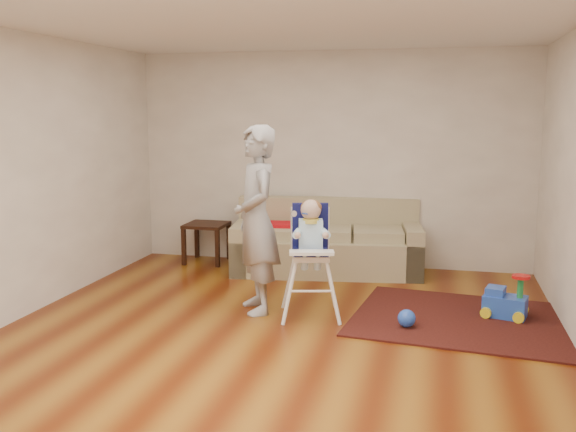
% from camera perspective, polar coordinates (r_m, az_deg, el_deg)
% --- Properties ---
extents(ground, '(5.50, 5.50, 0.00)m').
position_cam_1_polar(ground, '(5.79, -0.93, -10.45)').
color(ground, '#551D07').
rests_on(ground, ground).
extents(room_envelope, '(5.04, 5.52, 2.72)m').
position_cam_1_polar(room_envelope, '(5.96, 0.28, 8.53)').
color(room_envelope, beige).
rests_on(room_envelope, ground).
extents(sofa, '(2.37, 1.23, 0.87)m').
position_cam_1_polar(sofa, '(7.84, 3.46, -1.86)').
color(sofa, '#9A916E').
rests_on(sofa, ground).
extents(side_table, '(0.51, 0.51, 0.51)m').
position_cam_1_polar(side_table, '(8.43, -7.23, -2.37)').
color(side_table, black).
rests_on(side_table, ground).
extents(area_rug, '(2.41, 1.92, 0.02)m').
position_cam_1_polar(area_rug, '(6.35, 16.29, -8.93)').
color(area_rug, black).
rests_on(area_rug, ground).
extents(ride_on_toy, '(0.45, 0.37, 0.43)m').
position_cam_1_polar(ride_on_toy, '(6.47, 18.77, -6.66)').
color(ride_on_toy, blue).
rests_on(ride_on_toy, area_rug).
extents(toy_ball, '(0.16, 0.16, 0.16)m').
position_cam_1_polar(toy_ball, '(5.98, 10.50, -8.94)').
color(toy_ball, blue).
rests_on(toy_ball, area_rug).
extents(high_chair, '(0.64, 0.64, 1.15)m').
position_cam_1_polar(high_chair, '(6.12, 2.02, -3.96)').
color(high_chair, white).
rests_on(high_chair, ground).
extents(adult, '(0.71, 0.80, 1.83)m').
position_cam_1_polar(adult, '(6.22, -2.82, -0.34)').
color(adult, gray).
rests_on(adult, ground).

